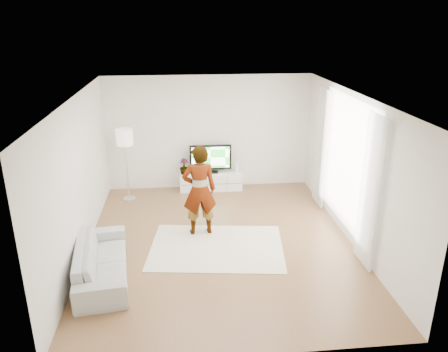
{
  "coord_description": "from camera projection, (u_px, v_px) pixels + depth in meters",
  "views": [
    {
      "loc": [
        -0.68,
        -7.39,
        4.1
      ],
      "look_at": [
        0.11,
        0.4,
        1.21
      ],
      "focal_mm": 35.0,
      "sensor_mm": 36.0,
      "label": 1
    }
  ],
  "objects": [
    {
      "name": "wall_right",
      "position": [
        353.0,
        170.0,
        8.13
      ],
      "size": [
        0.02,
        6.0,
        2.8
      ],
      "primitive_type": "cube",
      "color": "white",
      "rests_on": "floor"
    },
    {
      "name": "wall_back",
      "position": [
        209.0,
        133.0,
        10.7
      ],
      "size": [
        5.0,
        0.02,
        2.8
      ],
      "primitive_type": "cube",
      "color": "white",
      "rests_on": "floor"
    },
    {
      "name": "sofa",
      "position": [
        101.0,
        261.0,
        7.2
      ],
      "size": [
        1.05,
        2.13,
        0.6
      ],
      "primitive_type": "imported",
      "rotation": [
        0.0,
        0.0,
        1.7
      ],
      "color": "#A5A5A0",
      "rests_on": "floor"
    },
    {
      "name": "rug",
      "position": [
        217.0,
        247.0,
        8.21
      ],
      "size": [
        2.67,
        2.08,
        0.01
      ],
      "primitive_type": "cube",
      "rotation": [
        0.0,
        0.0,
        -0.13
      ],
      "color": "#EDE3CA",
      "rests_on": "floor"
    },
    {
      "name": "player",
      "position": [
        199.0,
        190.0,
        8.45
      ],
      "size": [
        0.7,
        0.49,
        1.81
      ],
      "primitive_type": "imported",
      "rotation": [
        0.0,
        0.0,
        3.23
      ],
      "color": "#334772",
      "rests_on": "rug"
    },
    {
      "name": "ceiling",
      "position": [
        220.0,
        97.0,
        7.41
      ],
      "size": [
        6.0,
        6.0,
        0.0
      ],
      "primitive_type": "plane",
      "color": "white",
      "rests_on": "wall_back"
    },
    {
      "name": "wall_front",
      "position": [
        244.0,
        261.0,
        5.09
      ],
      "size": [
        5.0,
        0.02,
        2.8
      ],
      "primitive_type": "cube",
      "color": "white",
      "rests_on": "floor"
    },
    {
      "name": "curtain_near",
      "position": [
        370.0,
        193.0,
        7.21
      ],
      "size": [
        0.04,
        0.7,
        2.6
      ],
      "primitive_type": "cube",
      "color": "white",
      "rests_on": "floor"
    },
    {
      "name": "window",
      "position": [
        347.0,
        162.0,
        8.4
      ],
      "size": [
        0.01,
        2.6,
        2.5
      ],
      "primitive_type": "cube",
      "color": "white",
      "rests_on": "wall_right"
    },
    {
      "name": "media_console",
      "position": [
        211.0,
        181.0,
        10.89
      ],
      "size": [
        1.54,
        0.44,
        0.43
      ],
      "color": "white",
      "rests_on": "floor"
    },
    {
      "name": "potted_plant",
      "position": [
        184.0,
        166.0,
        10.68
      ],
      "size": [
        0.24,
        0.24,
        0.39
      ],
      "primitive_type": "imported",
      "rotation": [
        0.0,
        0.0,
        0.1
      ],
      "color": "#3F7238",
      "rests_on": "media_console"
    },
    {
      "name": "wall_left",
      "position": [
        78.0,
        179.0,
        7.66
      ],
      "size": [
        0.02,
        6.0,
        2.8
      ],
      "primitive_type": "cube",
      "color": "white",
      "rests_on": "floor"
    },
    {
      "name": "television",
      "position": [
        211.0,
        158.0,
        10.71
      ],
      "size": [
        1.02,
        0.2,
        0.71
      ],
      "color": "black",
      "rests_on": "media_console"
    },
    {
      "name": "curtain_far",
      "position": [
        321.0,
        148.0,
        9.64
      ],
      "size": [
        0.04,
        0.7,
        2.6
      ],
      "primitive_type": "cube",
      "color": "white",
      "rests_on": "floor"
    },
    {
      "name": "game_console",
      "position": [
        238.0,
        168.0,
        10.84
      ],
      "size": [
        0.09,
        0.17,
        0.23
      ],
      "rotation": [
        0.0,
        0.0,
        -0.25
      ],
      "color": "white",
      "rests_on": "media_console"
    },
    {
      "name": "floor_lamp",
      "position": [
        125.0,
        140.0,
        9.89
      ],
      "size": [
        0.38,
        0.38,
        1.7
      ],
      "color": "silver",
      "rests_on": "floor"
    },
    {
      "name": "floor",
      "position": [
        220.0,
        243.0,
        8.38
      ],
      "size": [
        6.0,
        6.0,
        0.0
      ],
      "primitive_type": "plane",
      "color": "#8E6440",
      "rests_on": "ground"
    }
  ]
}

